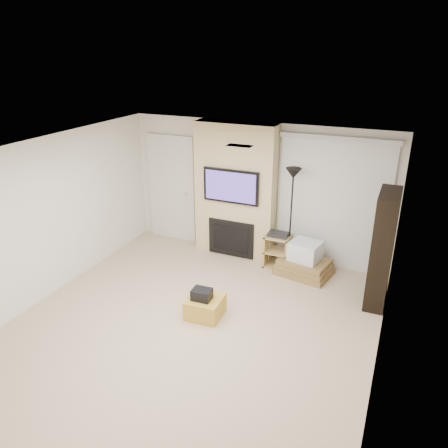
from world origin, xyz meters
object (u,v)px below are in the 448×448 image
at_px(ottoman, 205,307).
at_px(box_stack, 304,262).
at_px(floor_lamp, 292,191).
at_px(bookshelf, 382,249).
at_px(av_stand, 278,249).

height_order(ottoman, box_stack, box_stack).
height_order(ottoman, floor_lamp, floor_lamp).
bearing_deg(floor_lamp, bookshelf, -19.76).
bearing_deg(floor_lamp, av_stand, -162.52).
distance_m(av_stand, bookshelf, 1.92).
relative_size(floor_lamp, box_stack, 1.80).
xyz_separation_m(floor_lamp, av_stand, (-0.19, -0.06, -1.10)).
relative_size(av_stand, bookshelf, 0.37).
relative_size(floor_lamp, av_stand, 2.79).
relative_size(box_stack, bookshelf, 0.57).
relative_size(ottoman, av_stand, 0.76).
distance_m(ottoman, floor_lamp, 2.49).
xyz_separation_m(av_stand, bookshelf, (1.77, -0.51, 0.55)).
relative_size(ottoman, bookshelf, 0.28).
height_order(box_stack, bookshelf, bookshelf).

